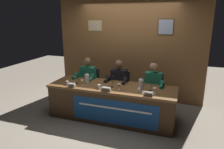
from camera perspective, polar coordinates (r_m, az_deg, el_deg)
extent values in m
plane|color=gray|center=(4.76, 0.00, -11.57)|extent=(12.00, 12.00, 0.00)
cube|color=brown|center=(5.59, 4.55, 6.56)|extent=(3.91, 0.12, 2.60)
cube|color=tan|center=(5.77, -4.65, 13.11)|extent=(0.40, 0.02, 0.29)
cube|color=tan|center=(5.75, -4.69, 13.10)|extent=(0.36, 0.01, 0.25)
cube|color=#4C3319|center=(5.30, 14.45, 12.47)|extent=(0.37, 0.02, 0.38)
cube|color=#8C99AD|center=(5.29, 14.44, 12.46)|extent=(0.33, 0.01, 0.34)
cube|color=brown|center=(4.48, 0.00, -3.39)|extent=(2.71, 0.86, 0.05)
cube|color=#402A16|center=(4.26, -1.85, -9.82)|extent=(2.65, 0.04, 0.69)
cube|color=#402A16|center=(5.16, -13.88, -5.63)|extent=(0.08, 0.78, 0.69)
cube|color=#402A16|center=(4.40, 16.50, -9.64)|extent=(0.08, 0.78, 0.69)
cube|color=#19478C|center=(4.19, 0.42, -10.30)|extent=(1.76, 0.01, 0.50)
cube|color=white|center=(4.14, 0.40, -9.23)|extent=(1.50, 0.00, 0.04)
cylinder|color=black|center=(5.48, -6.17, -7.73)|extent=(0.44, 0.44, 0.02)
cylinder|color=black|center=(5.40, -6.23, -5.68)|extent=(0.05, 0.05, 0.40)
cube|color=#232328|center=(5.33, -6.30, -3.54)|extent=(0.44, 0.44, 0.03)
cube|color=#232328|center=(5.43, -5.47, -0.55)|extent=(0.40, 0.05, 0.44)
cylinder|color=black|center=(5.15, -8.91, -6.81)|extent=(0.10, 0.10, 0.45)
cylinder|color=black|center=(5.07, -6.90, -7.13)|extent=(0.10, 0.10, 0.45)
cylinder|color=black|center=(5.18, -8.27, -3.41)|extent=(0.13, 0.34, 0.13)
cylinder|color=black|center=(5.09, -6.26, -3.67)|extent=(0.13, 0.34, 0.13)
cube|color=#196047|center=(5.21, -6.54, -0.47)|extent=(0.36, 0.20, 0.48)
sphere|color=brown|center=(5.10, -6.76, 3.52)|extent=(0.19, 0.19, 0.19)
sphere|color=#593819|center=(5.11, -6.70, 3.72)|extent=(0.17, 0.17, 0.17)
cylinder|color=#196047|center=(5.21, -9.10, -0.33)|extent=(0.09, 0.30, 0.25)
cylinder|color=#196047|center=(5.03, -4.88, -0.77)|extent=(0.09, 0.30, 0.25)
cylinder|color=#196047|center=(5.07, -9.95, -0.69)|extent=(0.07, 0.24, 0.07)
cylinder|color=#196047|center=(4.89, -5.64, -1.15)|extent=(0.07, 0.24, 0.07)
cube|color=white|center=(4.46, -11.08, -2.88)|extent=(0.16, 0.03, 0.08)
cube|color=white|center=(4.49, -10.86, -2.75)|extent=(0.16, 0.03, 0.08)
cube|color=black|center=(4.46, -11.10, -2.89)|extent=(0.11, 0.01, 0.01)
cylinder|color=white|center=(4.55, -8.11, -2.90)|extent=(0.06, 0.06, 0.00)
cylinder|color=white|center=(4.54, -8.12, -2.55)|extent=(0.01, 0.01, 0.05)
cone|color=white|center=(4.52, -8.15, -1.83)|extent=(0.06, 0.06, 0.06)
cylinder|color=yellow|center=(4.52, -8.15, -1.91)|extent=(0.04, 0.04, 0.04)
cylinder|color=silver|center=(4.63, -12.04, -2.24)|extent=(0.06, 0.06, 0.08)
cylinder|color=silver|center=(4.63, -12.02, -2.44)|extent=(0.05, 0.05, 0.05)
cylinder|color=black|center=(4.68, -9.68, -2.34)|extent=(0.06, 0.06, 0.02)
cylinder|color=black|center=(4.70, -9.37, -0.95)|extent=(0.01, 0.13, 0.18)
sphere|color=#2D2D2D|center=(4.73, -9.05, 0.30)|extent=(0.03, 0.03, 0.03)
cylinder|color=black|center=(5.21, 1.95, -8.92)|extent=(0.44, 0.44, 0.02)
cylinder|color=black|center=(5.13, 1.97, -6.78)|extent=(0.05, 0.05, 0.40)
cube|color=#232328|center=(5.05, 1.99, -4.54)|extent=(0.44, 0.44, 0.03)
cube|color=#232328|center=(5.16, 2.68, -1.36)|extent=(0.40, 0.05, 0.44)
cylinder|color=black|center=(4.85, -0.41, -8.09)|extent=(0.10, 0.10, 0.45)
cylinder|color=black|center=(4.79, 1.87, -8.40)|extent=(0.10, 0.10, 0.45)
cylinder|color=black|center=(4.88, 0.17, -4.46)|extent=(0.13, 0.34, 0.13)
cylinder|color=black|center=(4.82, 2.43, -4.72)|extent=(0.13, 0.34, 0.13)
cube|color=black|center=(4.93, 1.92, -1.32)|extent=(0.36, 0.20, 0.48)
sphere|color=brown|center=(4.81, 1.89, 2.89)|extent=(0.19, 0.19, 0.19)
sphere|color=#331E0F|center=(4.82, 1.95, 3.10)|extent=(0.17, 0.17, 0.17)
cylinder|color=black|center=(4.89, -0.77, -1.19)|extent=(0.09, 0.30, 0.25)
cylinder|color=black|center=(4.77, 3.97, -1.66)|extent=(0.09, 0.30, 0.25)
cylinder|color=black|center=(4.75, -1.43, -1.59)|extent=(0.07, 0.24, 0.07)
cylinder|color=black|center=(4.62, 3.45, -2.09)|extent=(0.07, 0.24, 0.07)
cube|color=white|center=(4.14, -1.76, -4.05)|extent=(0.20, 0.03, 0.08)
cube|color=white|center=(4.17, -1.59, -3.91)|extent=(0.20, 0.03, 0.08)
cube|color=black|center=(4.14, -1.77, -4.07)|extent=(0.14, 0.01, 0.01)
cylinder|color=white|center=(4.25, 1.95, -4.10)|extent=(0.06, 0.06, 0.00)
cylinder|color=white|center=(4.24, 1.95, -3.72)|extent=(0.01, 0.01, 0.05)
cone|color=white|center=(4.22, 1.96, -2.95)|extent=(0.06, 0.06, 0.06)
cylinder|color=#B21E2D|center=(4.22, 1.96, -3.03)|extent=(0.04, 0.04, 0.04)
cylinder|color=silver|center=(4.30, -3.51, -3.31)|extent=(0.06, 0.06, 0.08)
cylinder|color=silver|center=(4.30, -3.51, -3.52)|extent=(0.05, 0.05, 0.05)
cylinder|color=black|center=(4.36, -0.14, -3.43)|extent=(0.06, 0.06, 0.02)
cylinder|color=black|center=(4.39, 0.13, -1.94)|extent=(0.01, 0.13, 0.18)
sphere|color=#2D2D2D|center=(4.42, 0.40, -0.60)|extent=(0.03, 0.03, 0.03)
cylinder|color=black|center=(5.06, 10.80, -10.01)|extent=(0.44, 0.44, 0.02)
cylinder|color=black|center=(4.97, 10.93, -7.82)|extent=(0.05, 0.05, 0.40)
cube|color=#232328|center=(4.89, 11.05, -5.53)|extent=(0.44, 0.44, 0.03)
cube|color=#232328|center=(5.00, 11.53, -2.22)|extent=(0.40, 0.05, 0.44)
cylinder|color=black|center=(4.67, 9.04, -9.29)|extent=(0.10, 0.10, 0.45)
cylinder|color=black|center=(4.64, 11.51, -9.57)|extent=(0.10, 0.10, 0.45)
cylinder|color=black|center=(4.70, 9.52, -5.50)|extent=(0.13, 0.34, 0.13)
cylinder|color=black|center=(4.67, 11.95, -5.75)|extent=(0.13, 0.34, 0.13)
cube|color=#196047|center=(4.76, 11.19, -2.22)|extent=(0.36, 0.20, 0.48)
sphere|color=#8E664C|center=(4.64, 11.39, 2.11)|extent=(0.19, 0.19, 0.19)
sphere|color=black|center=(4.65, 11.43, 2.33)|extent=(0.17, 0.17, 0.17)
cylinder|color=#196047|center=(4.69, 8.49, -2.10)|extent=(0.09, 0.30, 0.25)
cylinder|color=#196047|center=(4.64, 13.59, -2.59)|extent=(0.09, 0.30, 0.25)
cylinder|color=#196047|center=(4.54, 8.11, -2.56)|extent=(0.07, 0.24, 0.07)
cylinder|color=#196047|center=(4.48, 13.38, -3.07)|extent=(0.07, 0.24, 0.07)
cube|color=white|center=(3.95, 9.91, -5.28)|extent=(0.17, 0.03, 0.08)
cube|color=white|center=(3.98, 9.99, -5.11)|extent=(0.17, 0.03, 0.08)
cube|color=black|center=(3.95, 9.90, -5.29)|extent=(0.12, 0.01, 0.01)
cylinder|color=white|center=(4.10, 11.47, -5.15)|extent=(0.06, 0.06, 0.00)
cylinder|color=white|center=(4.09, 11.49, -4.77)|extent=(0.01, 0.01, 0.05)
cone|color=white|center=(4.07, 11.53, -3.97)|extent=(0.06, 0.06, 0.06)
cylinder|color=#B21E2D|center=(4.07, 11.53, -4.06)|extent=(0.04, 0.04, 0.04)
cylinder|color=silver|center=(4.11, 7.33, -4.30)|extent=(0.06, 0.06, 0.08)
cylinder|color=silver|center=(4.12, 7.33, -4.52)|extent=(0.05, 0.05, 0.05)
cylinder|color=black|center=(4.21, 10.41, -4.43)|extent=(0.06, 0.06, 0.02)
cylinder|color=black|center=(4.23, 10.61, -2.88)|extent=(0.01, 0.13, 0.18)
sphere|color=#2D2D2D|center=(4.27, 10.80, -1.47)|extent=(0.03, 0.03, 0.03)
cylinder|color=silver|center=(4.70, -6.87, -1.10)|extent=(0.10, 0.10, 0.18)
cylinder|color=silver|center=(4.68, -6.91, 0.03)|extent=(0.08, 0.08, 0.01)
sphere|color=silver|center=(4.67, -6.92, 0.19)|extent=(0.02, 0.02, 0.02)
torus|color=silver|center=(4.67, -6.13, -1.08)|extent=(0.07, 0.01, 0.07)
cylinder|color=silver|center=(4.35, 7.88, -2.53)|extent=(0.10, 0.10, 0.18)
cylinder|color=silver|center=(4.32, 7.93, -1.32)|extent=(0.08, 0.08, 0.01)
sphere|color=silver|center=(4.32, 7.94, -1.14)|extent=(0.02, 0.02, 0.02)
torus|color=silver|center=(4.34, 8.77, -2.51)|extent=(0.07, 0.01, 0.07)
cube|color=white|center=(4.11, 9.67, -4.97)|extent=(0.22, 0.16, 0.01)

